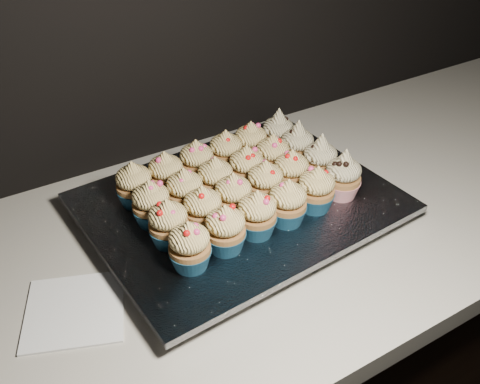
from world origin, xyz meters
The scene contains 29 objects.
cabinet centered at (0.00, 1.70, 0.43)m, with size 2.40×0.60×0.86m, color black.
worktop centered at (0.00, 1.70, 0.88)m, with size 2.44×0.64×0.04m, color silver.
napkin centered at (-0.49, 1.66, 0.90)m, with size 0.14×0.14×0.00m, color white.
baking_tray centered at (-0.17, 1.73, 0.91)m, with size 0.47×0.36×0.02m, color black.
foil_lining centered at (-0.17, 1.73, 0.93)m, with size 0.51×0.39×0.01m, color silver.
cupcake_0 centered at (-0.32, 1.63, 0.97)m, with size 0.06×0.06×0.08m.
cupcake_1 centered at (-0.25, 1.64, 0.97)m, with size 0.06×0.06×0.08m.
cupcake_2 centered at (-0.19, 1.64, 0.97)m, with size 0.06×0.06×0.08m.
cupcake_3 centered at (-0.13, 1.64, 0.97)m, with size 0.06×0.06×0.08m.
cupcake_4 centered at (-0.07, 1.65, 0.97)m, with size 0.06×0.06×0.08m.
cupcake_5 centered at (-0.01, 1.65, 0.97)m, with size 0.06×0.06×0.10m.
cupcake_6 centered at (-0.32, 1.69, 0.97)m, with size 0.06×0.06×0.08m.
cupcake_7 centered at (-0.26, 1.70, 0.97)m, with size 0.06×0.06×0.08m.
cupcake_8 centered at (-0.20, 1.70, 0.97)m, with size 0.06×0.06×0.08m.
cupcake_9 centered at (-0.14, 1.71, 0.97)m, with size 0.06×0.06×0.08m.
cupcake_10 centered at (-0.08, 1.71, 0.97)m, with size 0.06×0.06×0.08m.
cupcake_11 centered at (-0.01, 1.71, 0.97)m, with size 0.06×0.06×0.10m.
cupcake_12 centered at (-0.32, 1.75, 0.97)m, with size 0.06×0.06×0.08m.
cupcake_13 centered at (-0.26, 1.75, 0.97)m, with size 0.06×0.06×0.08m.
cupcake_14 centered at (-0.20, 1.76, 0.97)m, with size 0.06×0.06×0.08m.
cupcake_15 centered at (-0.14, 1.76, 0.97)m, with size 0.06×0.06×0.08m.
cupcake_16 centered at (-0.08, 1.77, 0.97)m, with size 0.06×0.06×0.08m.
cupcake_17 centered at (-0.02, 1.77, 0.97)m, with size 0.06×0.06×0.10m.
cupcake_18 centered at (-0.33, 1.81, 0.97)m, with size 0.06×0.06×0.08m.
cupcake_19 centered at (-0.27, 1.82, 0.97)m, with size 0.06×0.06×0.08m.
cupcake_20 centered at (-0.20, 1.82, 0.97)m, with size 0.06×0.06×0.08m.
cupcake_21 centered at (-0.14, 1.83, 0.97)m, with size 0.06×0.06×0.08m.
cupcake_22 centered at (-0.09, 1.83, 0.97)m, with size 0.06×0.06×0.08m.
cupcake_23 centered at (-0.02, 1.83, 0.97)m, with size 0.06×0.06×0.10m.
Camera 1 is at (-0.55, 1.10, 1.49)m, focal length 40.00 mm.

